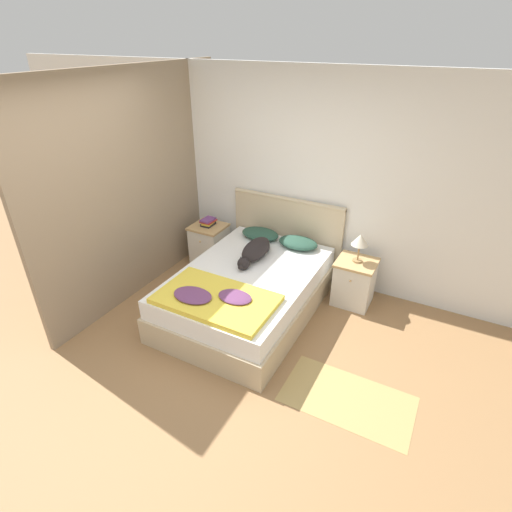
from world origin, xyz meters
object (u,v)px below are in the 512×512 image
at_px(pillow_right, 298,243).
at_px(nightstand_left, 209,244).
at_px(book_stack, 208,222).
at_px(dog, 255,251).
at_px(nightstand_right, 354,282).
at_px(pillow_left, 260,234).
at_px(table_lamp, 360,241).
at_px(bed, 248,292).

bearing_deg(pillow_right, nightstand_left, -176.88).
bearing_deg(book_stack, dog, -25.08).
bearing_deg(book_stack, nightstand_right, -0.51).
bearing_deg(pillow_left, book_stack, -176.13).
bearing_deg(pillow_left, nightstand_left, -174.72).
bearing_deg(nightstand_left, table_lamp, 0.21).
bearing_deg(bed, table_lamp, 36.24).
bearing_deg(pillow_right, dog, -123.40).
xyz_separation_m(nightstand_right, pillow_left, (-1.28, 0.07, 0.30)).
height_order(nightstand_right, table_lamp, table_lamp).
height_order(pillow_right, dog, dog).
relative_size(nightstand_left, table_lamp, 1.64).
height_order(bed, nightstand_left, nightstand_left).
bearing_deg(nightstand_left, pillow_left, 5.28).
xyz_separation_m(dog, table_lamp, (1.08, 0.44, 0.19)).
bearing_deg(pillow_left, table_lamp, -2.79).
height_order(dog, book_stack, dog).
bearing_deg(pillow_right, pillow_left, 180.00).
xyz_separation_m(pillow_left, pillow_right, (0.52, 0.00, 0.00)).
xyz_separation_m(bed, book_stack, (-1.02, 0.76, 0.35)).
height_order(pillow_left, book_stack, book_stack).
bearing_deg(pillow_right, table_lamp, -4.72).
xyz_separation_m(nightstand_left, dog, (0.95, -0.43, 0.35)).
distance_m(nightstand_left, table_lamp, 2.10).
distance_m(pillow_left, table_lamp, 1.30).
bearing_deg(book_stack, nightstand_left, -70.50).
height_order(nightstand_left, pillow_left, pillow_left).
xyz_separation_m(nightstand_left, pillow_left, (0.75, 0.07, 0.30)).
distance_m(nightstand_left, nightstand_right, 2.03).
distance_m(pillow_left, book_stack, 0.76).
height_order(pillow_right, book_stack, book_stack).
bearing_deg(pillow_right, book_stack, -177.70).
bearing_deg(dog, pillow_right, 56.60).
distance_m(pillow_right, dog, 0.60).
xyz_separation_m(dog, book_stack, (-0.95, 0.45, -0.02)).
xyz_separation_m(pillow_left, dog, (0.19, -0.50, 0.04)).
xyz_separation_m(nightstand_right, pillow_right, (-0.75, 0.07, 0.30)).
xyz_separation_m(pillow_right, dog, (-0.33, -0.50, 0.04)).
relative_size(nightstand_right, dog, 0.76).
relative_size(bed, pillow_right, 4.14).
distance_m(bed, pillow_left, 0.91).
bearing_deg(book_stack, bed, -36.46).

